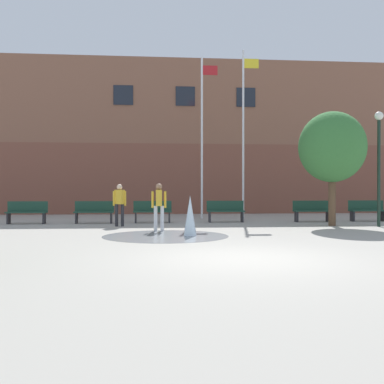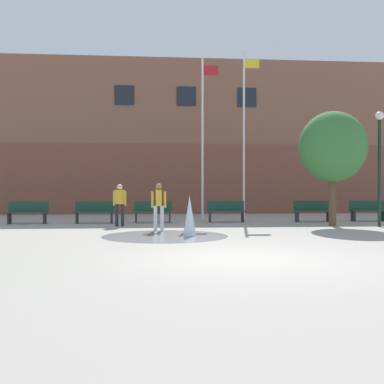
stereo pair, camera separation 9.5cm
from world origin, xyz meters
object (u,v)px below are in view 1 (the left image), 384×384
(flagpole_right, at_px, (244,129))
(park_bench_far_left, at_px, (27,212))
(park_bench_center, at_px, (226,211))
(park_bench_under_left_flagpole, at_px, (153,211))
(street_tree_near_building, at_px, (332,147))
(park_bench_far_right, at_px, (367,210))
(adult_in_red, at_px, (159,203))
(lamp_post_right_lane, at_px, (379,153))
(adult_watching, at_px, (120,202))
(park_bench_left_of_flagpoles, at_px, (94,212))
(park_bench_under_right_flagpole, at_px, (312,211))
(flagpole_left, at_px, (203,133))

(flagpole_right, bearing_deg, park_bench_far_left, -164.99)
(park_bench_center, bearing_deg, park_bench_under_left_flagpole, -178.17)
(park_bench_far_left, xyz_separation_m, park_bench_under_left_flagpole, (5.08, 0.14, 0.00))
(park_bench_center, distance_m, street_tree_near_building, 5.07)
(park_bench_far_right, distance_m, adult_in_red, 9.99)
(park_bench_far_right, height_order, lamp_post_right_lane, lamp_post_right_lane)
(park_bench_far_left, height_order, flagpole_right, flagpole_right)
(park_bench_far_left, relative_size, adult_watching, 1.01)
(park_bench_left_of_flagpoles, bearing_deg, park_bench_far_left, -179.57)
(park_bench_center, xyz_separation_m, lamp_post_right_lane, (5.34, -2.82, 2.30))
(adult_in_red, bearing_deg, park_bench_center, -36.22)
(park_bench_far_right, bearing_deg, park_bench_under_right_flagpole, -177.98)
(flagpole_left, bearing_deg, street_tree_near_building, -45.84)
(park_bench_under_left_flagpole, relative_size, park_bench_center, 1.00)
(park_bench_under_right_flagpole, relative_size, park_bench_far_right, 1.00)
(park_bench_under_left_flagpole, xyz_separation_m, flagpole_left, (2.37, 2.39, 3.61))
(flagpole_right, distance_m, lamp_post_right_lane, 6.71)
(park_bench_under_right_flagpole, xyz_separation_m, street_tree_near_building, (-0.01, -2.24, 2.52))
(park_bench_far_right, bearing_deg, adult_watching, -169.95)
(park_bench_under_right_flagpole, xyz_separation_m, flagpole_left, (-4.49, 2.37, 3.61))
(park_bench_under_left_flagpole, distance_m, lamp_post_right_lane, 9.17)
(lamp_post_right_lane, distance_m, street_tree_near_building, 1.69)
(park_bench_center, distance_m, park_bench_far_right, 6.29)
(lamp_post_right_lane, bearing_deg, park_bench_left_of_flagpoles, 166.53)
(adult_in_red, bearing_deg, flagpole_right, -33.52)
(park_bench_under_right_flagpole, bearing_deg, flagpole_left, 152.16)
(lamp_post_right_lane, height_order, street_tree_near_building, street_tree_near_building)
(park_bench_under_right_flagpole, xyz_separation_m, flagpole_right, (-2.49, 2.37, 3.80))
(lamp_post_right_lane, bearing_deg, park_bench_far_left, 169.21)
(park_bench_far_right, relative_size, flagpole_right, 0.20)
(park_bench_under_right_flagpole, bearing_deg, park_bench_under_left_flagpole, -179.84)
(park_bench_far_right, height_order, flagpole_right, flagpole_right)
(flagpole_right, relative_size, street_tree_near_building, 1.85)
(park_bench_under_right_flagpole, xyz_separation_m, adult_in_red, (-6.64, -3.83, 0.45))
(park_bench_far_left, bearing_deg, adult_watching, -23.03)
(adult_watching, xyz_separation_m, lamp_post_right_lane, (9.69, -0.94, 1.84))
(park_bench_under_left_flagpole, height_order, park_bench_center, same)
(park_bench_far_left, bearing_deg, park_bench_under_left_flagpole, 1.61)
(park_bench_far_left, xyz_separation_m, flagpole_right, (9.44, 2.53, 3.80))
(park_bench_under_left_flagpole, bearing_deg, park_bench_left_of_flagpoles, -177.06)
(park_bench_far_left, distance_m, street_tree_near_building, 12.37)
(street_tree_near_building, bearing_deg, park_bench_far_left, 170.12)
(park_bench_under_right_flagpole, height_order, lamp_post_right_lane, lamp_post_right_lane)
(park_bench_far_left, distance_m, park_bench_left_of_flagpoles, 2.69)
(park_bench_left_of_flagpoles, xyz_separation_m, flagpole_right, (6.76, 2.51, 3.80))
(adult_watching, xyz_separation_m, flagpole_right, (5.60, 4.16, 3.35))
(flagpole_left, bearing_deg, park_bench_under_right_flagpole, -27.84)
(park_bench_far_right, relative_size, lamp_post_right_lane, 0.37)
(park_bench_far_left, xyz_separation_m, park_bench_center, (8.19, 0.24, 0.00))
(flagpole_left, distance_m, street_tree_near_building, 6.52)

